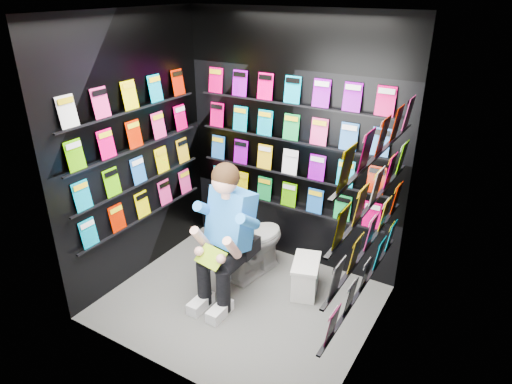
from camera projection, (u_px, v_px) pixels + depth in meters
The scene contains 14 objects.
floor at pixel (240, 302), 4.38m from camera, with size 2.40×2.40×0.00m, color #595956.
ceiling at pixel (235, 12), 3.29m from camera, with size 2.40×2.40×0.00m, color white.
wall_back at pixel (292, 145), 4.62m from camera, with size 2.40×0.04×2.60m, color black.
wall_front at pixel (157, 227), 3.06m from camera, with size 2.40×0.04×2.60m, color black.
wall_left at pixel (134, 153), 4.40m from camera, with size 0.04×2.00×2.60m, color black.
wall_right at pixel (378, 211), 3.28m from camera, with size 0.04×2.00×2.60m, color black.
comics_back at pixel (291, 145), 4.59m from camera, with size 2.10×0.06×1.37m, color #E0005B, non-canonical shape.
comics_left at pixel (136, 153), 4.38m from camera, with size 0.06×1.70×1.37m, color #E0005B, non-canonical shape.
comics_right at pixel (374, 209), 3.29m from camera, with size 0.06×1.70×1.37m, color #E0005B, non-canonical shape.
toilet at pixel (253, 241), 4.70m from camera, with size 0.42×0.75×0.73m, color white.
longbox at pixel (306, 278), 4.48m from camera, with size 0.23×0.42×0.31m, color silver.
longbox_lid at pixel (306, 263), 4.41m from camera, with size 0.25×0.44×0.03m, color silver.
reader at pixel (232, 219), 4.22m from camera, with size 0.57×0.83×1.53m, color #2E7CDC, non-canonical shape.
held_comic at pixel (211, 257), 4.04m from camera, with size 0.28×0.01×0.19m, color green.
Camera 1 is at (1.95, -2.96, 2.80)m, focal length 32.00 mm.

